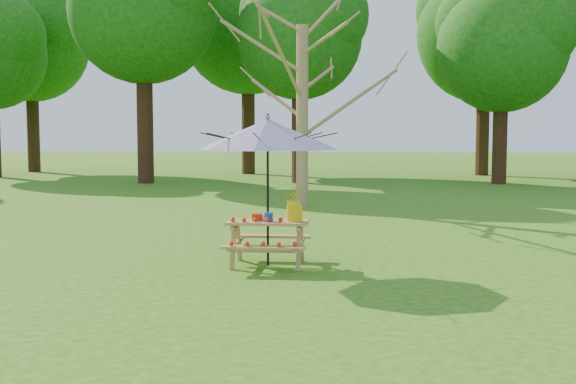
{
  "coord_description": "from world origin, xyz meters",
  "views": [
    {
      "loc": [
        5.02,
        -6.02,
        2.01
      ],
      "look_at": [
        4.0,
        4.49,
        1.1
      ],
      "focal_mm": 45.0,
      "sensor_mm": 36.0,
      "label": 1
    }
  ],
  "objects": [
    {
      "name": "produce_bins",
      "position": [
        3.64,
        4.51,
        0.72
      ],
      "size": [
        0.32,
        0.41,
        0.13
      ],
      "color": "red",
      "rests_on": "picnic_table"
    },
    {
      "name": "tomatoes_row",
      "position": [
        3.55,
        4.31,
        0.71
      ],
      "size": [
        0.77,
        0.13,
        0.07
      ],
      "primitive_type": null,
      "color": "red",
      "rests_on": "picnic_table"
    },
    {
      "name": "picnic_table",
      "position": [
        3.7,
        4.49,
        0.33
      ],
      "size": [
        1.2,
        1.32,
        0.67
      ],
      "color": "#A27B49",
      "rests_on": "ground"
    },
    {
      "name": "flower_bucket",
      "position": [
        4.1,
        4.48,
        0.94
      ],
      "size": [
        0.32,
        0.28,
        0.51
      ],
      "color": "yellow",
      "rests_on": "picnic_table"
    },
    {
      "name": "patio_umbrella",
      "position": [
        3.7,
        4.49,
        1.95
      ],
      "size": [
        2.19,
        2.19,
        2.25
      ],
      "color": "black",
      "rests_on": "ground"
    }
  ]
}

